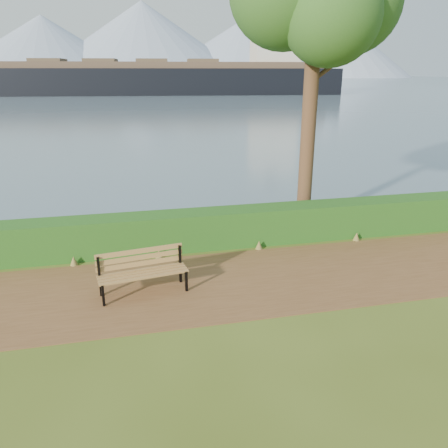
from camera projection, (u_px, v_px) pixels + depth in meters
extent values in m
plane|color=#435217|center=(217.00, 290.00, 9.64)|extent=(140.00, 140.00, 0.00)
cube|color=brown|center=(214.00, 284.00, 9.91)|extent=(40.00, 3.40, 0.01)
cube|color=#134514|center=(197.00, 229.00, 11.87)|extent=(32.00, 0.85, 1.00)
cube|color=#4B6279|center=(123.00, 81.00, 249.14)|extent=(700.00, 510.00, 0.00)
cone|color=#8394AE|center=(44.00, 47.00, 353.11)|extent=(160.00, 160.00, 48.00)
cone|color=#8394AE|center=(143.00, 40.00, 376.69)|extent=(190.00, 190.00, 62.00)
cone|color=#8394AE|center=(245.00, 48.00, 392.81)|extent=(170.00, 170.00, 50.00)
cone|color=#8394AE|center=(332.00, 46.00, 419.46)|extent=(150.00, 150.00, 58.00)
cone|color=#8394AE|center=(109.00, 57.00, 397.91)|extent=(120.00, 120.00, 35.00)
cone|color=#8394AE|center=(278.00, 56.00, 425.81)|extent=(130.00, 130.00, 40.00)
cube|color=black|center=(103.00, 296.00, 8.89)|extent=(0.06, 0.07, 0.47)
cube|color=black|center=(100.00, 277.00, 9.23)|extent=(0.06, 0.07, 0.90)
cube|color=black|center=(101.00, 282.00, 9.03)|extent=(0.14, 0.55, 0.05)
cube|color=black|center=(186.00, 281.00, 9.50)|extent=(0.06, 0.07, 0.47)
cube|color=black|center=(180.00, 264.00, 9.84)|extent=(0.06, 0.07, 0.90)
cube|color=black|center=(183.00, 269.00, 9.64)|extent=(0.14, 0.55, 0.05)
cube|color=olive|center=(145.00, 278.00, 9.15)|extent=(1.89, 0.38, 0.04)
cube|color=olive|center=(144.00, 275.00, 9.26)|extent=(1.89, 0.38, 0.04)
cube|color=olive|center=(143.00, 272.00, 9.38)|extent=(1.89, 0.38, 0.04)
cube|color=olive|center=(141.00, 270.00, 9.50)|extent=(1.89, 0.38, 0.04)
cube|color=olive|center=(140.00, 264.00, 9.51)|extent=(1.88, 0.34, 0.11)
cube|color=olive|center=(140.00, 257.00, 9.46)|extent=(1.88, 0.34, 0.11)
cube|color=olive|center=(140.00, 251.00, 9.41)|extent=(1.88, 0.34, 0.11)
cylinder|color=#3D2719|center=(310.00, 100.00, 12.40)|extent=(0.42, 0.42, 7.59)
sphere|color=#224F1A|center=(351.00, 3.00, 11.79)|extent=(2.74, 2.74, 2.74)
sphere|color=#224F1A|center=(331.00, 15.00, 10.99)|extent=(2.53, 2.53, 2.53)
cylinder|color=#3D2719|center=(328.00, 69.00, 12.22)|extent=(1.11, 0.13, 0.83)
cylinder|color=#3D2719|center=(298.00, 48.00, 11.96)|extent=(0.86, 0.40, 0.76)
cube|color=black|center=(165.00, 87.00, 93.88)|extent=(75.12, 19.55, 7.43)
cube|color=#4E3C2E|center=(165.00, 65.00, 92.45)|extent=(69.08, 17.76, 1.27)
cube|color=beige|center=(275.00, 37.00, 93.14)|extent=(10.43, 9.73, 11.67)
cylinder|color=black|center=(277.00, 1.00, 90.88)|extent=(2.55, 2.55, 3.71)
cube|color=brown|center=(48.00, 61.00, 89.58)|extent=(7.08, 7.65, 0.85)
cube|color=brown|center=(101.00, 61.00, 90.74)|extent=(7.08, 7.65, 0.85)
cube|color=brown|center=(152.00, 61.00, 91.89)|extent=(7.08, 7.65, 0.85)
cube|color=brown|center=(202.00, 61.00, 93.04)|extent=(7.08, 7.65, 0.85)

